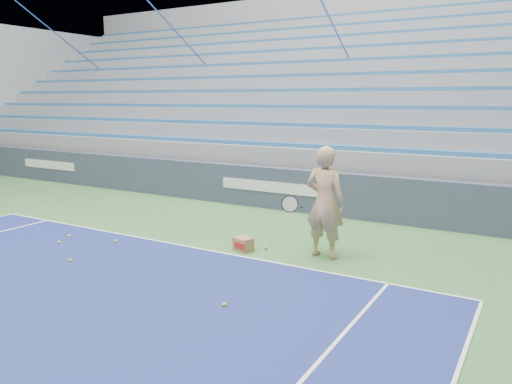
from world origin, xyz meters
TOP-DOWN VIEW (x-y plane):
  - sponsor_barrier at (0.00, 15.88)m, footprint 30.00×0.32m
  - bleachers at (0.00, 21.60)m, footprint 31.00×9.15m
  - tennis_player at (2.69, 12.68)m, footprint 1.00×0.89m
  - ball_box at (1.20, 12.23)m, footprint 0.41×0.36m
  - tennis_ball_0 at (1.54, 12.52)m, footprint 0.07×0.07m
  - tennis_ball_1 at (-1.32, 11.37)m, footprint 0.07×0.07m
  - tennis_ball_2 at (-2.45, 11.16)m, footprint 0.07×0.07m
  - tennis_ball_3 at (-1.13, 10.08)m, footprint 0.07×0.07m
  - tennis_ball_4 at (2.36, 9.85)m, footprint 0.07×0.07m
  - tennis_ball_5 at (-2.26, 10.74)m, footprint 0.07×0.07m

SIDE VIEW (x-z plane):
  - tennis_ball_0 at x=1.54m, z-range 0.00..0.07m
  - tennis_ball_1 at x=-1.32m, z-range 0.00..0.07m
  - tennis_ball_2 at x=-2.45m, z-range 0.00..0.07m
  - tennis_ball_3 at x=-1.13m, z-range 0.00..0.07m
  - tennis_ball_4 at x=2.36m, z-range 0.00..0.07m
  - tennis_ball_5 at x=-2.26m, z-range 0.00..0.07m
  - ball_box at x=1.20m, z-range 0.00..0.26m
  - sponsor_barrier at x=0.00m, z-range 0.00..1.10m
  - tennis_player at x=2.69m, z-range 0.00..2.07m
  - bleachers at x=0.00m, z-range -1.29..6.01m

